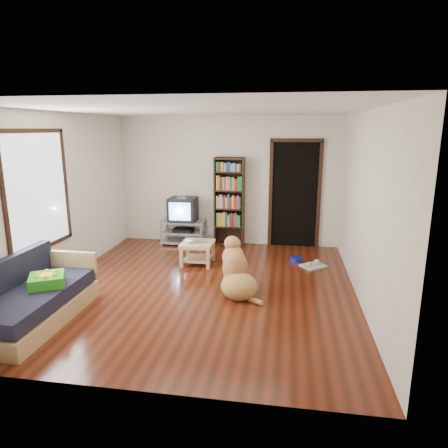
# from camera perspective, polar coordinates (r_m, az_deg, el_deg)

# --- Properties ---
(ground) EXTENTS (5.00, 5.00, 0.00)m
(ground) POSITION_cam_1_polar(r_m,az_deg,el_deg) (6.13, -2.96, -9.05)
(ground) COLOR #561D0E
(ground) RESTS_ON ground
(ceiling) EXTENTS (5.00, 5.00, 0.00)m
(ceiling) POSITION_cam_1_polar(r_m,az_deg,el_deg) (5.67, -3.29, 16.00)
(ceiling) COLOR white
(ceiling) RESTS_ON ground
(wall_back) EXTENTS (4.50, 0.00, 4.50)m
(wall_back) POSITION_cam_1_polar(r_m,az_deg,el_deg) (8.20, 0.60, 6.11)
(wall_back) COLOR silver
(wall_back) RESTS_ON ground
(wall_front) EXTENTS (4.50, 0.00, 4.50)m
(wall_front) POSITION_cam_1_polar(r_m,az_deg,el_deg) (3.43, -11.99, -4.58)
(wall_front) COLOR silver
(wall_front) RESTS_ON ground
(wall_left) EXTENTS (0.00, 5.00, 5.00)m
(wall_left) POSITION_cam_1_polar(r_m,az_deg,el_deg) (6.61, -22.57, 3.32)
(wall_left) COLOR silver
(wall_left) RESTS_ON ground
(wall_right) EXTENTS (0.00, 5.00, 5.00)m
(wall_right) POSITION_cam_1_polar(r_m,az_deg,el_deg) (5.73, 19.46, 2.16)
(wall_right) COLOR silver
(wall_right) RESTS_ON ground
(green_cushion) EXTENTS (0.55, 0.55, 0.14)m
(green_cushion) POSITION_cam_1_polar(r_m,az_deg,el_deg) (5.55, -23.98, -7.33)
(green_cushion) COLOR green
(green_cushion) RESTS_ON sofa
(laptop) EXTENTS (0.41, 0.35, 0.03)m
(laptop) POSITION_cam_1_polar(r_m,az_deg,el_deg) (7.01, -3.86, -2.58)
(laptop) COLOR silver
(laptop) RESTS_ON coffee_table
(dog_bowl) EXTENTS (0.22, 0.22, 0.08)m
(dog_bowl) POSITION_cam_1_polar(r_m,az_deg,el_deg) (7.38, 10.24, -4.97)
(dog_bowl) COLOR #151A95
(dog_bowl) RESTS_ON ground
(grey_rag) EXTENTS (0.51, 0.50, 0.03)m
(grey_rag) POSITION_cam_1_polar(r_m,az_deg,el_deg) (7.17, 12.67, -5.86)
(grey_rag) COLOR #ADADAD
(grey_rag) RESTS_ON ground
(window) EXTENTS (0.03, 1.46, 1.70)m
(window) POSITION_cam_1_polar(r_m,az_deg,el_deg) (6.16, -25.02, 4.30)
(window) COLOR white
(window) RESTS_ON wall_left
(doorway) EXTENTS (1.03, 0.05, 2.19)m
(doorway) POSITION_cam_1_polar(r_m,az_deg,el_deg) (8.11, 10.07, 4.54)
(doorway) COLOR black
(doorway) RESTS_ON wall_back
(tv_stand) EXTENTS (0.90, 0.45, 0.50)m
(tv_stand) POSITION_cam_1_polar(r_m,az_deg,el_deg) (8.33, -5.81, -1.06)
(tv_stand) COLOR #99999E
(tv_stand) RESTS_ON ground
(crt_tv) EXTENTS (0.55, 0.52, 0.58)m
(crt_tv) POSITION_cam_1_polar(r_m,az_deg,el_deg) (8.25, -5.85, 2.17)
(crt_tv) COLOR black
(crt_tv) RESTS_ON tv_stand
(bookshelf) EXTENTS (0.60, 0.30, 1.80)m
(bookshelf) POSITION_cam_1_polar(r_m,az_deg,el_deg) (8.08, 0.78, 3.86)
(bookshelf) COLOR black
(bookshelf) RESTS_ON ground
(sofa) EXTENTS (0.80, 1.80, 0.80)m
(sofa) POSITION_cam_1_polar(r_m,az_deg,el_deg) (5.58, -25.69, -9.89)
(sofa) COLOR tan
(sofa) RESTS_ON ground
(coffee_table) EXTENTS (0.55, 0.55, 0.40)m
(coffee_table) POSITION_cam_1_polar(r_m,az_deg,el_deg) (7.08, -3.79, -3.55)
(coffee_table) COLOR tan
(coffee_table) RESTS_ON ground
(dog) EXTENTS (0.72, 0.93, 0.83)m
(dog) POSITION_cam_1_polar(r_m,az_deg,el_deg) (5.84, 1.78, -7.02)
(dog) COLOR #B38D45
(dog) RESTS_ON ground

